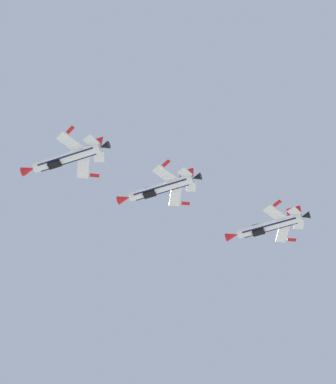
# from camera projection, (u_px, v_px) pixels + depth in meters

# --- Properties ---
(fighter_jet_lead) EXTENTS (15.60, 10.28, 4.38)m
(fighter_jet_lead) POSITION_uv_depth(u_px,v_px,m) (66.00, 158.00, 128.64)
(fighter_jet_lead) COLOR white
(fighter_jet_left_wing) EXTENTS (15.60, 10.30, 4.38)m
(fighter_jet_left_wing) POSITION_uv_depth(u_px,v_px,m) (160.00, 188.00, 138.71)
(fighter_jet_left_wing) COLOR white
(fighter_jet_right_wing) EXTENTS (15.60, 10.32, 4.36)m
(fighter_jet_right_wing) POSITION_uv_depth(u_px,v_px,m) (268.00, 226.00, 142.13)
(fighter_jet_right_wing) COLOR white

